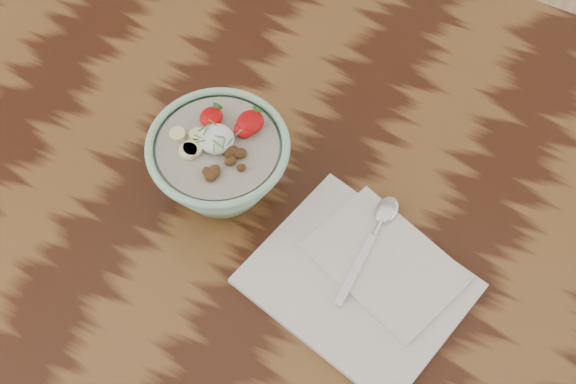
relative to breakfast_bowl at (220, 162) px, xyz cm
name	(u,v)px	position (x,y,z in cm)	size (l,w,h in cm)	color
table	(314,223)	(10.89, 5.14, -15.21)	(160.00, 90.00, 75.00)	#36190D
breakfast_bowl	(220,162)	(0.00, 0.00, 0.00)	(17.51, 17.51, 11.56)	#9ACFAD
napkin	(364,279)	(21.74, -3.92, -5.29)	(28.24, 24.81, 1.50)	silver
spoon	(379,224)	(20.53, 3.17, -4.06)	(2.77, 16.39, 0.86)	silver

